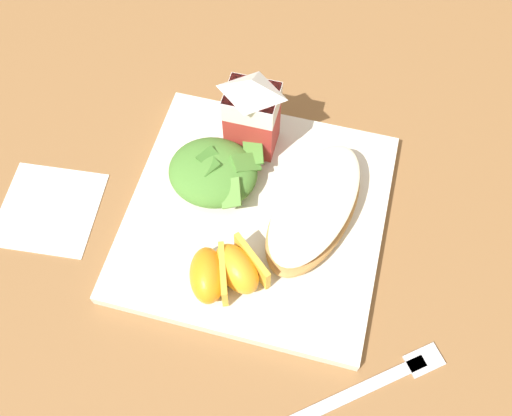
{
  "coord_description": "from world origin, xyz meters",
  "views": [
    {
      "loc": [
        0.08,
        -0.29,
        0.58
      ],
      "look_at": [
        0.0,
        0.0,
        0.03
      ],
      "focal_mm": 40.57,
      "sensor_mm": 36.0,
      "label": 1
    }
  ],
  "objects_px": {
    "green_salad_pile": "(214,172)",
    "paper_napkin": "(49,209)",
    "orange_wedge_middle": "(241,268)",
    "cheesy_pizza_bread": "(314,209)",
    "metal_fork": "(372,385)",
    "white_plate": "(256,216)",
    "orange_wedge_front": "(209,275)",
    "milk_carton": "(252,111)"
  },
  "relations": [
    {
      "from": "green_salad_pile",
      "to": "paper_napkin",
      "type": "distance_m",
      "value": 0.19
    },
    {
      "from": "orange_wedge_middle",
      "to": "paper_napkin",
      "type": "height_order",
      "value": "orange_wedge_middle"
    },
    {
      "from": "cheesy_pizza_bread",
      "to": "metal_fork",
      "type": "height_order",
      "value": "cheesy_pizza_bread"
    },
    {
      "from": "white_plate",
      "to": "paper_napkin",
      "type": "height_order",
      "value": "white_plate"
    },
    {
      "from": "white_plate",
      "to": "orange_wedge_middle",
      "type": "height_order",
      "value": "orange_wedge_middle"
    },
    {
      "from": "green_salad_pile",
      "to": "orange_wedge_middle",
      "type": "height_order",
      "value": "green_salad_pile"
    },
    {
      "from": "orange_wedge_front",
      "to": "metal_fork",
      "type": "height_order",
      "value": "orange_wedge_front"
    },
    {
      "from": "orange_wedge_front",
      "to": "paper_napkin",
      "type": "distance_m",
      "value": 0.21
    },
    {
      "from": "metal_fork",
      "to": "milk_carton",
      "type": "bearing_deg",
      "value": 127.49
    },
    {
      "from": "orange_wedge_middle",
      "to": "metal_fork",
      "type": "xyz_separation_m",
      "value": [
        0.15,
        -0.07,
        -0.03
      ]
    },
    {
      "from": "cheesy_pizza_bread",
      "to": "paper_napkin",
      "type": "xyz_separation_m",
      "value": [
        -0.29,
        -0.06,
        -0.03
      ]
    },
    {
      "from": "white_plate",
      "to": "orange_wedge_front",
      "type": "relative_size",
      "value": 4.08
    },
    {
      "from": "metal_fork",
      "to": "orange_wedge_front",
      "type": "bearing_deg",
      "value": 162.34
    },
    {
      "from": "milk_carton",
      "to": "paper_napkin",
      "type": "relative_size",
      "value": 1.0
    },
    {
      "from": "green_salad_pile",
      "to": "orange_wedge_front",
      "type": "xyz_separation_m",
      "value": [
        0.03,
        -0.12,
        -0.0
      ]
    },
    {
      "from": "white_plate",
      "to": "orange_wedge_front",
      "type": "bearing_deg",
      "value": -105.15
    },
    {
      "from": "cheesy_pizza_bread",
      "to": "orange_wedge_front",
      "type": "xyz_separation_m",
      "value": [
        -0.09,
        -0.1,
        0.0
      ]
    },
    {
      "from": "milk_carton",
      "to": "metal_fork",
      "type": "relative_size",
      "value": 0.69
    },
    {
      "from": "orange_wedge_front",
      "to": "paper_napkin",
      "type": "relative_size",
      "value": 0.62
    },
    {
      "from": "orange_wedge_middle",
      "to": "metal_fork",
      "type": "distance_m",
      "value": 0.17
    },
    {
      "from": "metal_fork",
      "to": "white_plate",
      "type": "bearing_deg",
      "value": 136.17
    },
    {
      "from": "orange_wedge_middle",
      "to": "metal_fork",
      "type": "height_order",
      "value": "orange_wedge_middle"
    },
    {
      "from": "cheesy_pizza_bread",
      "to": "orange_wedge_middle",
      "type": "distance_m",
      "value": 0.1
    },
    {
      "from": "white_plate",
      "to": "paper_napkin",
      "type": "relative_size",
      "value": 2.55
    },
    {
      "from": "green_salad_pile",
      "to": "paper_napkin",
      "type": "bearing_deg",
      "value": -157.06
    },
    {
      "from": "cheesy_pizza_bread",
      "to": "paper_napkin",
      "type": "distance_m",
      "value": 0.3
    },
    {
      "from": "milk_carton",
      "to": "orange_wedge_middle",
      "type": "distance_m",
      "value": 0.17
    },
    {
      "from": "cheesy_pizza_bread",
      "to": "orange_wedge_middle",
      "type": "xyz_separation_m",
      "value": [
        -0.06,
        -0.09,
        0.0
      ]
    },
    {
      "from": "milk_carton",
      "to": "orange_wedge_front",
      "type": "relative_size",
      "value": 1.6
    },
    {
      "from": "orange_wedge_front",
      "to": "metal_fork",
      "type": "bearing_deg",
      "value": -17.66
    },
    {
      "from": "orange_wedge_front",
      "to": "paper_napkin",
      "type": "height_order",
      "value": "orange_wedge_front"
    },
    {
      "from": "milk_carton",
      "to": "paper_napkin",
      "type": "distance_m",
      "value": 0.26
    },
    {
      "from": "orange_wedge_front",
      "to": "paper_napkin",
      "type": "bearing_deg",
      "value": 167.85
    },
    {
      "from": "orange_wedge_front",
      "to": "metal_fork",
      "type": "relative_size",
      "value": 0.43
    },
    {
      "from": "white_plate",
      "to": "orange_wedge_middle",
      "type": "bearing_deg",
      "value": -87.13
    },
    {
      "from": "cheesy_pizza_bread",
      "to": "orange_wedge_front",
      "type": "bearing_deg",
      "value": -130.53
    },
    {
      "from": "cheesy_pizza_bread",
      "to": "paper_napkin",
      "type": "relative_size",
      "value": 1.67
    },
    {
      "from": "milk_carton",
      "to": "paper_napkin",
      "type": "height_order",
      "value": "milk_carton"
    },
    {
      "from": "white_plate",
      "to": "cheesy_pizza_bread",
      "type": "xyz_separation_m",
      "value": [
        0.06,
        0.01,
        0.03
      ]
    },
    {
      "from": "white_plate",
      "to": "orange_wedge_middle",
      "type": "xyz_separation_m",
      "value": [
        0.0,
        -0.08,
        0.03
      ]
    },
    {
      "from": "cheesy_pizza_bread",
      "to": "green_salad_pile",
      "type": "xyz_separation_m",
      "value": [
        -0.12,
        0.02,
        0.0
      ]
    },
    {
      "from": "milk_carton",
      "to": "orange_wedge_front",
      "type": "height_order",
      "value": "milk_carton"
    }
  ]
}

